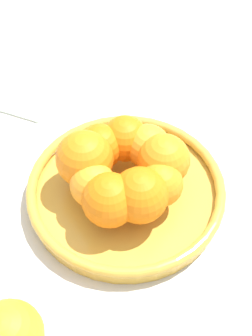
{
  "coord_description": "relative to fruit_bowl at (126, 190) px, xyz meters",
  "views": [
    {
      "loc": [
        -0.2,
        0.37,
        0.58
      ],
      "look_at": [
        0.0,
        0.0,
        0.07
      ],
      "focal_mm": 50.0,
      "sensor_mm": 36.0,
      "label": 1
    }
  ],
  "objects": [
    {
      "name": "ground_plane",
      "position": [
        0.0,
        0.0,
        -0.02
      ],
      "size": [
        4.0,
        4.0,
        0.0
      ],
      "primitive_type": "plane",
      "color": "beige"
    },
    {
      "name": "fruit_bowl",
      "position": [
        0.0,
        0.0,
        0.0
      ],
      "size": [
        0.3,
        0.3,
        0.03
      ],
      "color": "gold",
      "rests_on": "ground_plane"
    },
    {
      "name": "orange_pile",
      "position": [
        0.0,
        0.0,
        0.05
      ],
      "size": [
        0.19,
        0.19,
        0.08
      ],
      "color": "orange",
      "rests_on": "fruit_bowl"
    },
    {
      "name": "stray_orange",
      "position": [
        0.01,
        0.26,
        0.02
      ],
      "size": [
        0.08,
        0.08,
        0.08
      ],
      "primitive_type": "sphere",
      "color": "orange",
      "rests_on": "ground_plane"
    },
    {
      "name": "napkin_folded",
      "position": [
        0.28,
        -0.12,
        -0.01
      ],
      "size": [
        0.14,
        0.14,
        0.01
      ],
      "primitive_type": "cube",
      "rotation": [
        0.0,
        0.0,
        0.12
      ],
      "color": "silver",
      "rests_on": "ground_plane"
    }
  ]
}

